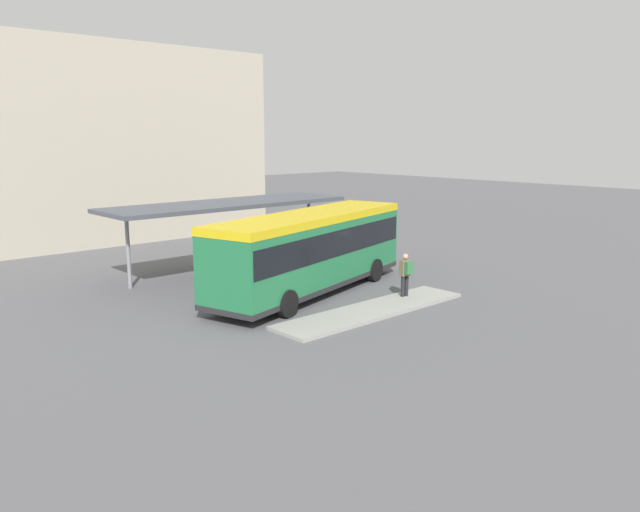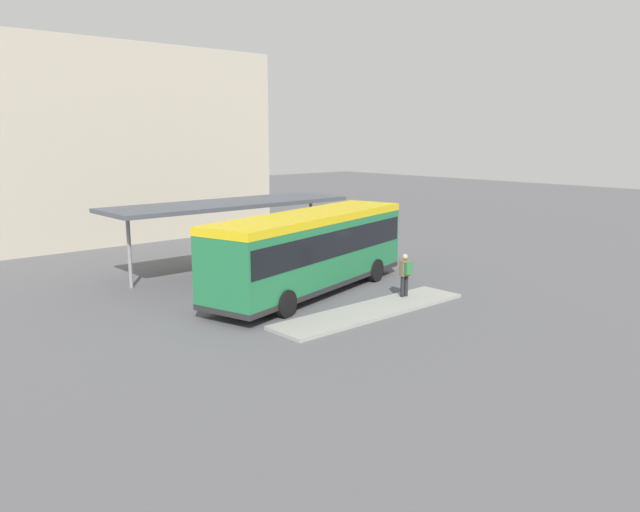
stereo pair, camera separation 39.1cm
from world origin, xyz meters
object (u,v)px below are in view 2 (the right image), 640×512
(bicycle_black, at_px, (366,249))
(bicycle_white, at_px, (353,247))
(potted_planter_near_shelter, at_px, (259,268))
(pedestrian_waiting, at_px, (405,272))
(bicycle_red, at_px, (382,251))
(city_bus, at_px, (310,247))

(bicycle_black, xyz_separation_m, bicycle_white, (-0.05, 0.89, -0.01))
(bicycle_white, xyz_separation_m, potted_planter_near_shelter, (-7.71, -2.21, 0.32))
(pedestrian_waiting, height_order, bicycle_white, pedestrian_waiting)
(bicycle_red, height_order, bicycle_white, bicycle_white)
(bicycle_black, relative_size, potted_planter_near_shelter, 1.30)
(city_bus, distance_m, potted_planter_near_shelter, 2.94)
(bicycle_red, bearing_deg, city_bus, 112.14)
(city_bus, relative_size, potted_planter_near_shelter, 7.89)
(bicycle_white, bearing_deg, potted_planter_near_shelter, 114.90)
(city_bus, distance_m, bicycle_red, 8.22)
(bicycle_red, xyz_separation_m, bicycle_white, (-0.30, 1.78, 0.03))
(potted_planter_near_shelter, bearing_deg, pedestrian_waiting, -66.18)
(potted_planter_near_shelter, bearing_deg, bicycle_black, 9.69)
(pedestrian_waiting, relative_size, bicycle_white, 0.98)
(pedestrian_waiting, bearing_deg, bicycle_white, -24.06)
(bicycle_black, bearing_deg, potted_planter_near_shelter, 95.34)
(bicycle_red, bearing_deg, potted_planter_near_shelter, 92.89)
(bicycle_black, bearing_deg, pedestrian_waiting, 139.50)
(bicycle_red, height_order, bicycle_black, bicycle_black)
(bicycle_red, bearing_deg, bicycle_black, 15.76)
(city_bus, xyz_separation_m, bicycle_white, (7.17, 4.85, -1.49))
(pedestrian_waiting, bearing_deg, bicycle_black, -27.46)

